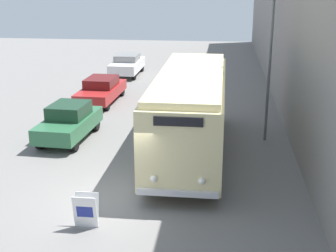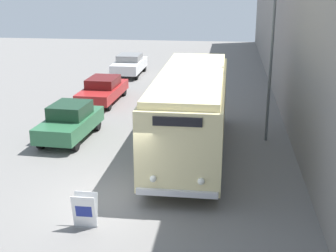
# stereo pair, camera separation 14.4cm
# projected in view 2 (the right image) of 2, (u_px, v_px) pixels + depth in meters

# --- Properties ---
(ground_plane) EXTENTS (80.00, 80.00, 0.00)m
(ground_plane) POSITION_uv_depth(u_px,v_px,m) (118.00, 200.00, 15.24)
(ground_plane) COLOR slate
(building_wall_right) EXTENTS (0.30, 60.00, 8.96)m
(building_wall_right) POSITION_uv_depth(u_px,v_px,m) (292.00, 30.00, 22.54)
(building_wall_right) COLOR gray
(building_wall_right) RESTS_ON ground_plane
(vintage_bus) EXTENTS (2.68, 10.03, 3.39)m
(vintage_bus) POSITION_uv_depth(u_px,v_px,m) (191.00, 109.00, 18.66)
(vintage_bus) COLOR black
(vintage_bus) RESTS_ON ground_plane
(sign_board) EXTENTS (0.69, 0.39, 1.04)m
(sign_board) POSITION_uv_depth(u_px,v_px,m) (85.00, 211.00, 13.47)
(sign_board) COLOR gray
(sign_board) RESTS_ON ground_plane
(streetlamp) EXTENTS (0.36, 0.36, 7.16)m
(streetlamp) POSITION_uv_depth(u_px,v_px,m) (273.00, 37.00, 19.44)
(streetlamp) COLOR #595E60
(streetlamp) RESTS_ON ground_plane
(parked_car_near) EXTENTS (2.03, 4.27, 1.61)m
(parked_car_near) POSITION_uv_depth(u_px,v_px,m) (70.00, 121.00, 20.79)
(parked_car_near) COLOR black
(parked_car_near) RESTS_ON ground_plane
(parked_car_mid) EXTENTS (2.02, 4.79, 1.43)m
(parked_car_mid) POSITION_uv_depth(u_px,v_px,m) (103.00, 89.00, 27.00)
(parked_car_mid) COLOR black
(parked_car_mid) RESTS_ON ground_plane
(parked_car_far) EXTENTS (1.92, 4.53, 1.51)m
(parked_car_far) POSITION_uv_depth(u_px,v_px,m) (129.00, 64.00, 34.44)
(parked_car_far) COLOR black
(parked_car_far) RESTS_ON ground_plane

